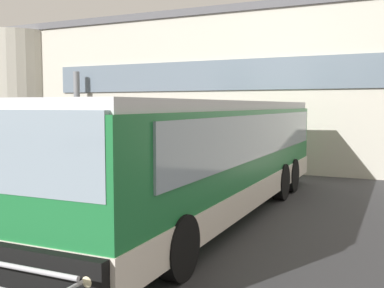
{
  "coord_description": "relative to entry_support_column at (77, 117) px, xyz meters",
  "views": [
    {
      "loc": [
        7.71,
        -11.24,
        2.6
      ],
      "look_at": [
        2.0,
        0.6,
        1.5
      ],
      "focal_mm": 43.2,
      "sensor_mm": 36.0,
      "label": 1
    }
  ],
  "objects": [
    {
      "name": "bay_paint_stripes",
      "position": [
        8.1,
        -9.6,
        -2.06
      ],
      "size": [
        4.4,
        3.96,
        0.01
      ],
      "color": "silver",
      "rests_on": "ground"
    },
    {
      "name": "terminal_building",
      "position": [
        5.41,
        6.24,
        1.2
      ],
      "size": [
        24.48,
        13.8,
        6.54
      ],
      "color": "beige",
      "rests_on": "ground"
    },
    {
      "name": "ground_plane",
      "position": [
        6.1,
        -5.4,
        -2.07
      ],
      "size": [
        80.0,
        90.0,
        0.02
      ],
      "primitive_type": "cube",
      "color": "#353538",
      "rests_on": "ground"
    },
    {
      "name": "safety_bollard_yellow",
      "position": [
        4.26,
        -1.8,
        -1.61
      ],
      "size": [
        0.18,
        0.18,
        0.9
      ],
      "primitive_type": "cylinder",
      "color": "yellow",
      "rests_on": "ground"
    },
    {
      "name": "passenger_at_curb_edge",
      "position": [
        2.64,
        -0.54,
        -1.13
      ],
      "size": [
        0.58,
        0.28,
        1.68
      ],
      "color": "#4C4233",
      "rests_on": "ground"
    },
    {
      "name": "passenger_by_doorway",
      "position": [
        1.87,
        -0.97,
        -1.13
      ],
      "size": [
        0.38,
        0.52,
        1.68
      ],
      "color": "#1E2338",
      "rests_on": "ground"
    },
    {
      "name": "bus_main_foreground",
      "position": [
        9.44,
        -6.82,
        -0.73
      ],
      "size": [
        3.02,
        12.03,
        2.7
      ],
      "color": "#1E7238",
      "rests_on": "ground"
    },
    {
      "name": "passenger_near_column",
      "position": [
        0.8,
        -0.22,
        -1.13
      ],
      "size": [
        0.54,
        0.37,
        1.68
      ],
      "color": "#2D2D33",
      "rests_on": "ground"
    },
    {
      "name": "entry_support_column",
      "position": [
        0.0,
        0.0,
        0.0
      ],
      "size": [
        0.28,
        0.28,
        4.12
      ],
      "primitive_type": "cylinder",
      "color": "slate",
      "rests_on": "ground"
    }
  ]
}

